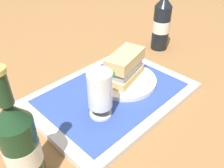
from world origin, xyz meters
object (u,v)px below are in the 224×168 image
beer_bottle (21,147)px  second_bottle (162,23)px  beer_glass (100,92)px  plate (124,80)px  sandwich (124,66)px

beer_bottle → second_bottle: 0.68m
beer_glass → second_bottle: size_ratio=0.47×
plate → beer_bottle: 0.38m
second_bottle → plate: bearing=15.7°
sandwich → beer_glass: size_ratio=1.13×
plate → beer_glass: bearing=19.5°
sandwich → plate: bearing=180.0°
plate → beer_glass: size_ratio=1.52×
beer_bottle → second_bottle: (-0.66, -0.17, 0.00)m
plate → second_bottle: bearing=-164.3°
beer_bottle → beer_glass: bearing=-172.1°
beer_glass → plate: bearing=-160.5°
sandwich → second_bottle: (-0.30, -0.08, 0.03)m
beer_bottle → second_bottle: same height
second_bottle → beer_bottle: bearing=14.1°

